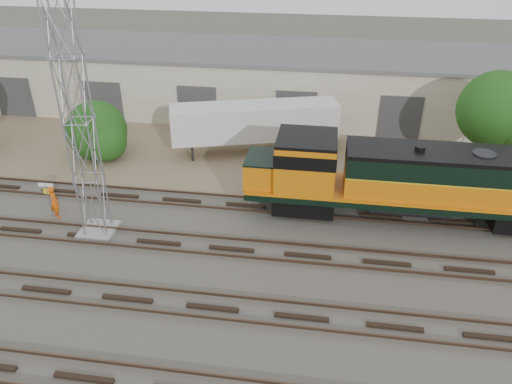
# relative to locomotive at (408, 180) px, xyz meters

# --- Properties ---
(ground) EXTENTS (140.00, 140.00, 0.00)m
(ground) POSITION_rel_locomotive_xyz_m (-9.19, -6.00, -2.57)
(ground) COLOR #47423A
(ground) RESTS_ON ground
(dirt_strip) EXTENTS (80.00, 16.00, 0.02)m
(dirt_strip) POSITION_rel_locomotive_xyz_m (-9.19, 9.00, -2.56)
(dirt_strip) COLOR #726047
(dirt_strip) RESTS_ON ground
(tracks) EXTENTS (80.00, 20.40, 0.28)m
(tracks) POSITION_rel_locomotive_xyz_m (-9.19, -9.00, -2.49)
(tracks) COLOR black
(tracks) RESTS_ON ground
(warehouse) EXTENTS (58.40, 10.40, 5.30)m
(warehouse) POSITION_rel_locomotive_xyz_m (-9.14, 16.98, 0.09)
(warehouse) COLOR beige
(warehouse) RESTS_ON ground
(locomotive) EXTENTS (18.81, 3.30, 4.52)m
(locomotive) POSITION_rel_locomotive_xyz_m (0.00, 0.00, 0.00)
(locomotive) COLOR black
(locomotive) RESTS_ON tracks
(signal_tower) EXTENTS (1.91, 1.91, 12.92)m
(signal_tower) POSITION_rel_locomotive_xyz_m (-16.86, -3.87, 3.74)
(signal_tower) COLOR gray
(signal_tower) RESTS_ON ground
(sign_post) EXTENTS (0.89, 0.08, 2.17)m
(sign_post) POSITION_rel_locomotive_xyz_m (-20.27, -2.67, -1.05)
(sign_post) COLOR gray
(sign_post) RESTS_ON ground
(worker) EXTENTS (0.86, 0.81, 1.98)m
(worker) POSITION_rel_locomotive_xyz_m (-19.90, -2.77, -1.58)
(worker) COLOR #DE560C
(worker) RESTS_ON ground
(semi_trailer) EXTENTS (12.09, 5.66, 3.66)m
(semi_trailer) POSITION_rel_locomotive_xyz_m (-9.57, 7.84, -0.26)
(semi_trailer) COLOR silver
(semi_trailer) RESTS_ON ground
(tree_mid) EXTENTS (4.50, 4.29, 4.29)m
(tree_mid) POSITION_rel_locomotive_xyz_m (-20.72, 5.46, -0.79)
(tree_mid) COLOR #382619
(tree_mid) RESTS_ON ground
(tree_east) EXTENTS (5.30, 5.05, 6.82)m
(tree_east) POSITION_rel_locomotive_xyz_m (6.42, 7.22, 1.59)
(tree_east) COLOR #382619
(tree_east) RESTS_ON ground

